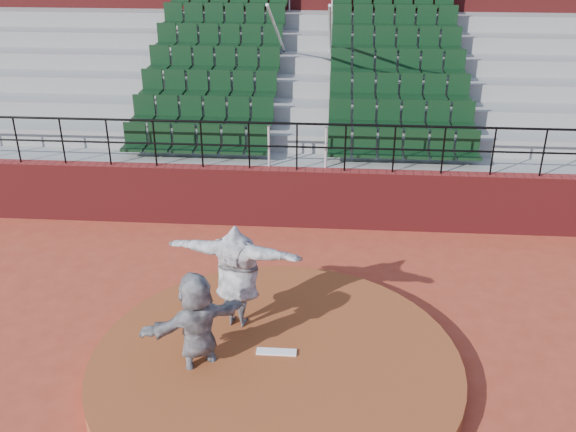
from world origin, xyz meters
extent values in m
plane|color=#A23A24|center=(0.00, 0.00, 0.00)|extent=(90.00, 90.00, 0.00)
cylinder|color=brown|center=(0.00, 0.00, 0.12)|extent=(5.50, 5.50, 0.25)
cube|color=white|center=(0.00, 0.15, 0.27)|extent=(0.60, 0.15, 0.03)
cube|color=maroon|center=(0.00, 5.00, 0.65)|extent=(24.00, 0.30, 1.30)
cylinder|color=black|center=(0.00, 5.00, 2.30)|extent=(24.00, 0.05, 0.05)
cylinder|color=black|center=(0.00, 5.00, 1.80)|extent=(24.00, 0.04, 0.04)
cylinder|color=black|center=(-6.00, 5.00, 1.80)|extent=(0.04, 0.04, 1.00)
cylinder|color=black|center=(-5.00, 5.00, 1.80)|extent=(0.04, 0.04, 1.00)
cylinder|color=black|center=(-4.00, 5.00, 1.80)|extent=(0.04, 0.04, 1.00)
cylinder|color=black|center=(-3.00, 5.00, 1.80)|extent=(0.04, 0.04, 1.00)
cylinder|color=black|center=(-2.00, 5.00, 1.80)|extent=(0.04, 0.04, 1.00)
cylinder|color=black|center=(-1.00, 5.00, 1.80)|extent=(0.04, 0.04, 1.00)
cylinder|color=black|center=(0.00, 5.00, 1.80)|extent=(0.04, 0.04, 1.00)
cylinder|color=black|center=(1.00, 5.00, 1.80)|extent=(0.04, 0.04, 1.00)
cylinder|color=black|center=(2.00, 5.00, 1.80)|extent=(0.04, 0.04, 1.00)
cylinder|color=black|center=(3.00, 5.00, 1.80)|extent=(0.04, 0.04, 1.00)
cylinder|color=black|center=(4.00, 5.00, 1.80)|extent=(0.04, 0.04, 1.00)
cylinder|color=black|center=(5.00, 5.00, 1.80)|extent=(0.04, 0.04, 1.00)
cube|color=gray|center=(0.00, 5.58, 0.65)|extent=(24.00, 0.85, 1.30)
cube|color=black|center=(-2.25, 5.59, 1.66)|extent=(3.30, 0.48, 0.72)
cube|color=black|center=(2.25, 5.59, 1.66)|extent=(3.30, 0.48, 0.72)
cube|color=gray|center=(0.00, 6.43, 0.85)|extent=(24.00, 0.85, 1.70)
cube|color=black|center=(-2.25, 6.44, 2.06)|extent=(3.30, 0.48, 0.72)
cube|color=black|center=(2.25, 6.44, 2.06)|extent=(3.30, 0.48, 0.72)
cube|color=gray|center=(0.00, 7.28, 1.05)|extent=(24.00, 0.85, 2.10)
cube|color=black|center=(-2.25, 7.29, 2.46)|extent=(3.30, 0.48, 0.72)
cube|color=black|center=(2.25, 7.29, 2.46)|extent=(3.30, 0.48, 0.72)
cube|color=gray|center=(0.00, 8.12, 1.25)|extent=(24.00, 0.85, 2.50)
cube|color=black|center=(-2.25, 8.13, 2.86)|extent=(3.30, 0.48, 0.72)
cube|color=black|center=(2.25, 8.13, 2.86)|extent=(3.30, 0.48, 0.72)
cube|color=gray|center=(0.00, 8.97, 1.45)|extent=(24.00, 0.85, 2.90)
cube|color=black|center=(-2.25, 8.98, 3.26)|extent=(3.30, 0.48, 0.72)
cube|color=black|center=(2.25, 8.98, 3.26)|extent=(3.30, 0.48, 0.72)
cube|color=gray|center=(0.00, 9.82, 1.65)|extent=(24.00, 0.85, 3.30)
cube|color=black|center=(-2.25, 9.83, 3.66)|extent=(3.30, 0.48, 0.72)
cube|color=black|center=(2.25, 9.83, 3.66)|extent=(3.30, 0.48, 0.72)
cube|color=gray|center=(0.00, 10.68, 1.85)|extent=(24.00, 0.85, 3.70)
cube|color=black|center=(2.25, 10.69, 4.06)|extent=(3.30, 0.48, 0.72)
cylinder|color=silver|center=(-0.60, 8.12, 3.40)|extent=(0.06, 5.97, 2.46)
cylinder|color=silver|center=(0.60, 8.12, 3.40)|extent=(0.06, 5.97, 2.46)
cube|color=maroon|center=(0.00, 12.60, 3.55)|extent=(24.00, 3.00, 7.10)
imported|color=black|center=(-0.68, 0.90, 1.12)|extent=(2.20, 0.97, 1.73)
imported|color=black|center=(-1.11, -0.15, 0.86)|extent=(1.61, 1.32, 1.73)
camera|label=1|loc=(0.75, -7.59, 6.23)|focal=40.00mm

